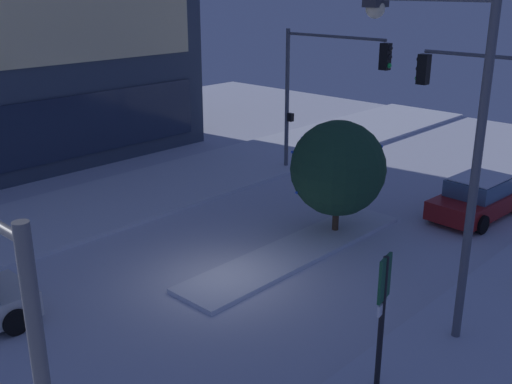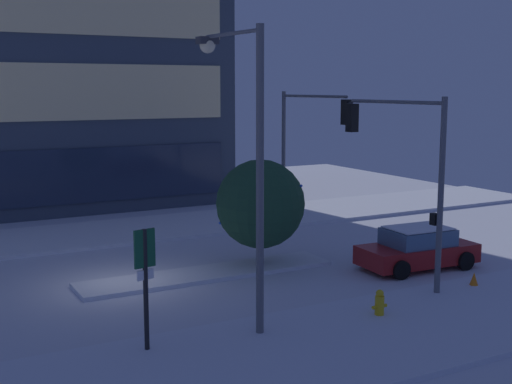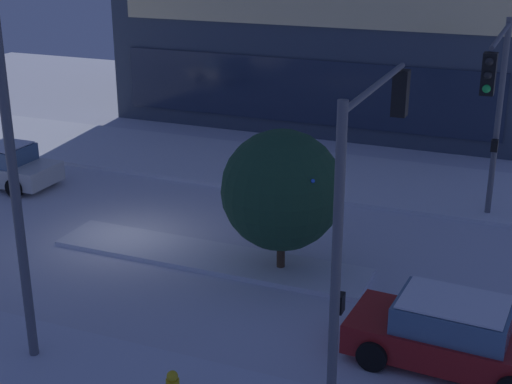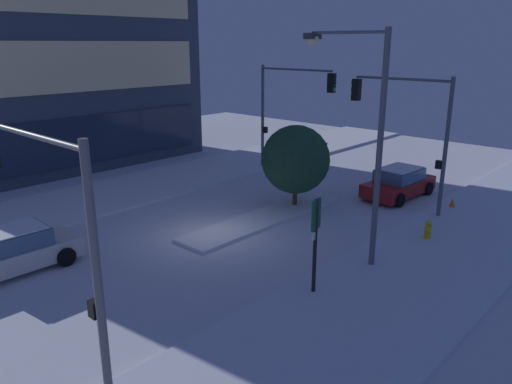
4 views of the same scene
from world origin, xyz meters
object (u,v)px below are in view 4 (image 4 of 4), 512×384
at_px(car_far, 11,252).
at_px(traffic_light_corner_near_right, 407,119).
at_px(decorated_tree_median, 296,159).
at_px(traffic_light_corner_far_right, 289,100).
at_px(traffic_light_corner_near_left, 45,211).
at_px(parking_info_sign, 315,235).
at_px(car_near, 399,183).
at_px(fire_hydrant, 428,231).
at_px(street_lamp_arched, 359,117).
at_px(construction_cone, 452,204).

xyz_separation_m(car_far, traffic_light_corner_near_right, (14.92, -6.54, 3.52)).
bearing_deg(decorated_tree_median, traffic_light_corner_far_right, 42.18).
height_order(traffic_light_corner_near_left, parking_info_sign, traffic_light_corner_near_left).
xyz_separation_m(car_near, parking_info_sign, (-11.12, -2.90, 1.28)).
bearing_deg(traffic_light_corner_far_right, car_far, -85.00).
bearing_deg(car_near, car_far, 164.86).
bearing_deg(fire_hydrant, traffic_light_corner_near_left, 168.58).
height_order(car_near, street_lamp_arched, street_lamp_arched).
distance_m(traffic_light_corner_near_right, fire_hydrant, 5.46).
bearing_deg(traffic_light_corner_near_right, parking_info_sign, 101.70).
distance_m(car_near, traffic_light_corner_near_right, 4.04).
relative_size(traffic_light_corner_far_right, traffic_light_corner_near_right, 1.02).
bearing_deg(traffic_light_corner_far_right, fire_hydrant, -22.64).
xyz_separation_m(car_far, street_lamp_arched, (8.42, -8.00, 4.43)).
xyz_separation_m(street_lamp_arched, construction_cone, (8.09, -0.39, -4.87)).
bearing_deg(car_far, traffic_light_corner_far_right, -174.52).
distance_m(car_far, decorated_tree_median, 12.24).
distance_m(car_far, traffic_light_corner_near_left, 7.42).
bearing_deg(construction_cone, car_near, 87.10).
distance_m(parking_info_sign, construction_cone, 11.11).
xyz_separation_m(traffic_light_corner_near_left, decorated_tree_median, (13.26, 3.67, -1.74)).
relative_size(car_near, decorated_tree_median, 1.14).
height_order(parking_info_sign, construction_cone, parking_info_sign).
height_order(fire_hydrant, construction_cone, fire_hydrant).
bearing_deg(traffic_light_corner_near_left, car_near, -87.21).
distance_m(traffic_light_corner_near_left, parking_info_sign, 7.56).
bearing_deg(parking_info_sign, car_far, 21.57).
height_order(traffic_light_corner_far_right, traffic_light_corner_near_right, traffic_light_corner_far_right).
xyz_separation_m(car_far, traffic_light_corner_near_left, (-1.45, -6.46, 3.34)).
height_order(car_far, fire_hydrant, car_far).
bearing_deg(traffic_light_corner_near_right, traffic_light_corner_far_right, -11.09).
bearing_deg(street_lamp_arched, traffic_light_corner_far_right, -44.06).
bearing_deg(car_far, street_lamp_arched, 136.97).
distance_m(street_lamp_arched, construction_cone, 9.45).
distance_m(traffic_light_corner_far_right, decorated_tree_median, 6.62).
bearing_deg(decorated_tree_median, parking_info_sign, -137.78).
distance_m(traffic_light_corner_far_right, traffic_light_corner_near_left, 19.60).
relative_size(traffic_light_corner_near_left, construction_cone, 10.61).
xyz_separation_m(traffic_light_corner_near_left, street_lamp_arched, (9.87, -1.53, 1.09)).
bearing_deg(fire_hydrant, construction_cone, 10.21).
xyz_separation_m(traffic_light_corner_far_right, decorated_tree_median, (-4.67, -4.23, -2.00)).
distance_m(car_far, fire_hydrant, 15.16).
bearing_deg(traffic_light_corner_far_right, decorated_tree_median, -47.82).
height_order(traffic_light_corner_far_right, street_lamp_arched, street_lamp_arched).
relative_size(traffic_light_corner_near_left, traffic_light_corner_near_right, 0.95).
bearing_deg(traffic_light_corner_near_left, traffic_light_corner_far_right, -66.21).
distance_m(car_far, traffic_light_corner_far_right, 16.93).
bearing_deg(traffic_light_corner_far_right, construction_cone, 0.20).
height_order(traffic_light_corner_near_left, street_lamp_arched, street_lamp_arched).
height_order(traffic_light_corner_near_left, construction_cone, traffic_light_corner_near_left).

